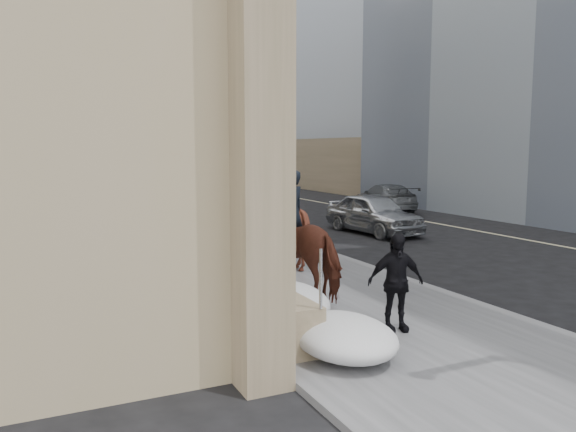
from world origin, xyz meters
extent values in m
plane|color=black|center=(0.00, 0.00, 0.00)|extent=(140.00, 140.00, 0.00)
cube|color=#49484B|center=(0.00, 10.00, 0.06)|extent=(5.00, 80.00, 0.12)
cube|color=slate|center=(2.62, 10.00, 0.06)|extent=(0.24, 80.00, 0.12)
cube|color=#BFB78C|center=(10.50, 10.00, 0.01)|extent=(0.15, 70.00, 0.01)
cube|color=tan|center=(-5.30, 20.00, 9.00)|extent=(5.00, 44.00, 18.00)
cube|color=#76684C|center=(-2.25, 20.00, 0.45)|extent=(1.10, 44.00, 0.90)
cylinder|color=silver|center=(-1.80, 20.00, 1.35)|extent=(0.06, 42.00, 0.06)
cube|color=black|center=(-2.70, 13.00, 4.00)|extent=(0.20, 2.20, 4.50)
cube|color=#76684C|center=(15.50, 10.00, 2.00)|extent=(2.00, 80.00, 4.00)
cube|color=slate|center=(4.00, 60.00, 14.00)|extent=(30.00, 12.00, 28.00)
cube|color=gray|center=(-6.00, 72.00, 10.00)|extent=(24.00, 12.00, 20.00)
cylinder|color=#2D2D30|center=(2.90, 14.00, 4.00)|extent=(0.18, 0.18, 8.00)
cube|color=#2D2D30|center=(2.10, 14.00, 7.90)|extent=(1.60, 0.15, 0.12)
cylinder|color=#2D2D30|center=(1.40, 14.00, 7.75)|extent=(0.24, 0.24, 0.30)
cylinder|color=#2D2D30|center=(2.90, 34.00, 4.00)|extent=(0.18, 0.18, 8.00)
cube|color=#2D2D30|center=(2.10, 34.00, 7.90)|extent=(1.60, 0.15, 0.12)
cylinder|color=#2D2D30|center=(1.40, 34.00, 7.75)|extent=(0.24, 0.24, 0.30)
cylinder|color=#2D2D30|center=(3.00, 22.00, 3.00)|extent=(0.20, 0.20, 6.00)
cylinder|color=#2D2D30|center=(1.00, 22.00, 5.80)|extent=(4.00, 0.16, 0.16)
imported|color=black|center=(-0.50, 22.00, 5.30)|extent=(0.18, 0.22, 1.10)
ellipsoid|color=silver|center=(-1.45, 0.00, 0.46)|extent=(1.50, 2.10, 0.68)
ellipsoid|color=silver|center=(-1.40, 4.00, 0.48)|extent=(1.60, 2.20, 0.72)
ellipsoid|color=silver|center=(-1.50, 8.00, 0.44)|extent=(1.40, 2.00, 0.64)
ellipsoid|color=silver|center=(-1.35, 12.00, 0.50)|extent=(1.70, 2.30, 0.76)
ellipsoid|color=silver|center=(-1.45, 16.00, 0.45)|extent=(1.50, 2.10, 0.66)
imported|color=#431E14|center=(-0.33, 1.50, 1.14)|extent=(1.91, 2.65, 2.04)
imported|color=black|center=(-0.33, 1.65, 1.94)|extent=(0.74, 0.62, 1.72)
imported|color=#411C12|center=(0.33, 4.58, 1.20)|extent=(2.32, 2.45, 2.17)
imported|color=black|center=(0.33, 4.73, 2.00)|extent=(1.01, 0.90, 1.72)
imported|color=black|center=(0.01, -1.35, 0.98)|extent=(1.07, 0.63, 1.71)
imported|color=#A9ADB1|center=(6.43, 8.93, 0.77)|extent=(2.13, 4.64, 1.54)
imported|color=#55585C|center=(11.42, 15.28, 0.70)|extent=(2.98, 5.16, 1.41)
camera|label=1|loc=(-5.67, -9.12, 3.27)|focal=35.00mm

